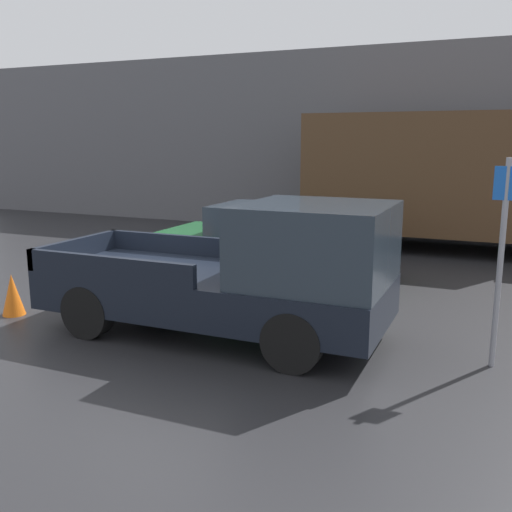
# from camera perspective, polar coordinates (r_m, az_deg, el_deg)

# --- Properties ---
(ground_plane) EXTENTS (60.00, 60.00, 0.00)m
(ground_plane) POSITION_cam_1_polar(r_m,az_deg,el_deg) (9.48, -11.15, -5.82)
(ground_plane) COLOR #232326
(building_wall) EXTENTS (28.00, 0.15, 5.48)m
(building_wall) POSITION_cam_1_polar(r_m,az_deg,el_deg) (18.02, 6.81, 11.32)
(building_wall) COLOR #56565B
(building_wall) RESTS_ON ground
(pickup_truck) EXTENTS (5.02, 2.03, 1.98)m
(pickup_truck) POSITION_cam_1_polar(r_m,az_deg,el_deg) (8.02, -1.01, -1.91)
(pickup_truck) COLOR black
(pickup_truck) RESTS_ON ground
(car) EXTENTS (4.70, 2.01, 1.47)m
(car) POSITION_cam_1_polar(r_m,az_deg,el_deg) (11.81, 1.80, 1.69)
(car) COLOR #1E592D
(car) RESTS_ON ground
(delivery_truck) EXTENTS (7.53, 2.44, 3.44)m
(delivery_truck) POSITION_cam_1_polar(r_m,az_deg,el_deg) (15.22, 18.48, 7.40)
(delivery_truck) COLOR #4C331E
(delivery_truck) RESTS_ON ground
(parking_sign) EXTENTS (0.30, 0.07, 2.59)m
(parking_sign) POSITION_cam_1_polar(r_m,az_deg,el_deg) (7.50, 23.31, 0.30)
(parking_sign) COLOR gray
(parking_sign) RESTS_ON ground
(traffic_cone) EXTENTS (0.36, 0.36, 0.68)m
(traffic_cone) POSITION_cam_1_polar(r_m,az_deg,el_deg) (10.04, -23.16, -3.57)
(traffic_cone) COLOR orange
(traffic_cone) RESTS_ON ground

